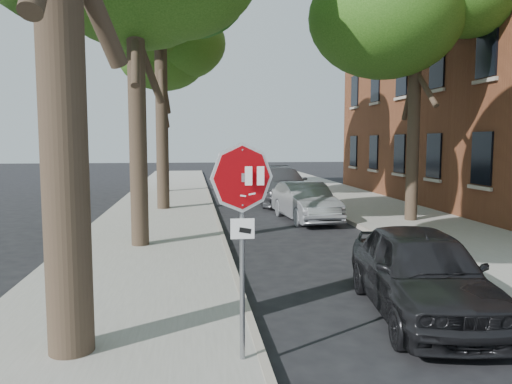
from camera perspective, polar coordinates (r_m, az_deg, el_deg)
ground at (r=6.51m, az=4.95°, el=-19.09°), size 120.00×120.00×0.00m
sidewalk_left at (r=18.01m, az=-11.18°, el=-2.87°), size 4.00×55.00×0.12m
sidewalk_right at (r=19.38m, az=14.79°, el=-2.34°), size 4.00×55.00×0.12m
curb_left at (r=17.98m, az=-4.64°, el=-2.77°), size 0.12×55.00×0.13m
curb_right at (r=18.71m, az=8.96°, el=-2.49°), size 0.12×55.00×0.13m
stop_sign at (r=5.82m, az=-1.58°, el=-1.98°), size 0.76×0.34×2.61m
tree_mid_b at (r=20.60m, az=-11.00°, el=20.48°), size 5.88×5.46×10.36m
tree_far at (r=27.28m, az=-10.67°, el=15.14°), size 5.29×4.91×9.33m
tree_right at (r=18.02m, az=17.74°, el=19.91°), size 5.29×4.91×9.33m
car_a at (r=8.34m, az=18.39°, el=-8.65°), size 2.15×4.27×1.39m
car_b at (r=17.30m, az=5.65°, el=-1.12°), size 1.77×4.14×1.33m
car_c at (r=22.26m, az=2.70°, el=0.82°), size 2.36×5.61×1.62m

